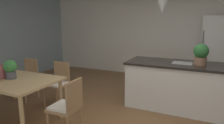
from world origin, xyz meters
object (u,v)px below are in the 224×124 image
object	(u,v)px
refrigerator	(214,52)
potted_plant_on_island	(201,54)
chair_far_right	(58,82)
dining_table	(4,81)
potted_plant_on_table	(10,69)
chair_kitchen_end	(67,106)
kitchen_island	(179,85)
vase_on_dining_table	(2,71)
chair_far_left	(27,77)

from	to	relation	value
refrigerator	potted_plant_on_island	bearing A→B (deg)	-99.10
refrigerator	chair_far_right	bearing A→B (deg)	-136.53
potted_plant_on_island	chair_far_right	bearing A→B (deg)	-161.28
dining_table	potted_plant_on_table	bearing A→B (deg)	0.95
chair_kitchen_end	kitchen_island	bearing A→B (deg)	52.18
kitchen_island	vase_on_dining_table	bearing A→B (deg)	-145.98
chair_far_left	vase_on_dining_table	bearing A→B (deg)	-62.18
chair_kitchen_end	chair_far_left	world-z (taller)	same
refrigerator	potted_plant_on_island	size ratio (longest dim) A/B	4.78
refrigerator	chair_kitchen_end	bearing A→B (deg)	-118.98
chair_kitchen_end	kitchen_island	world-z (taller)	kitchen_island
chair_far_right	potted_plant_on_table	xyz separation A→B (m)	(-0.23, -0.85, 0.44)
kitchen_island	potted_plant_on_island	distance (m)	0.73
potted_plant_on_table	chair_far_left	bearing A→B (deg)	126.07
chair_far_left	potted_plant_on_table	xyz separation A→B (m)	(0.62, -0.85, 0.44)
dining_table	potted_plant_on_island	world-z (taller)	potted_plant_on_island
potted_plant_on_table	potted_plant_on_island	bearing A→B (deg)	31.54
dining_table	vase_on_dining_table	size ratio (longest dim) A/B	8.17
chair_far_right	vase_on_dining_table	xyz separation A→B (m)	(-0.38, -0.89, 0.39)
potted_plant_on_table	kitchen_island	bearing A→B (deg)	34.96
chair_far_right	vase_on_dining_table	bearing A→B (deg)	-113.25
chair_far_right	potted_plant_on_table	size ratio (longest dim) A/B	2.76
chair_far_right	potted_plant_on_island	bearing A→B (deg)	18.72
refrigerator	potted_plant_on_table	xyz separation A→B (m)	(-3.10, -3.57, 0.00)
chair_kitchen_end	vase_on_dining_table	world-z (taller)	vase_on_dining_table
chair_far_left	chair_far_right	world-z (taller)	same
potted_plant_on_island	vase_on_dining_table	bearing A→B (deg)	-149.18
potted_plant_on_island	potted_plant_on_table	bearing A→B (deg)	-148.46
chair_far_left	potted_plant_on_island	distance (m)	3.59
chair_kitchen_end	chair_far_left	distance (m)	1.94
chair_kitchen_end	vase_on_dining_table	bearing A→B (deg)	-178.22
chair_far_right	refrigerator	bearing A→B (deg)	43.47
chair_far_right	potted_plant_on_island	distance (m)	2.79
chair_kitchen_end	vase_on_dining_table	xyz separation A→B (m)	(-1.27, -0.04, 0.39)
chair_far_left	chair_kitchen_end	bearing A→B (deg)	-26.03
dining_table	potted_plant_on_island	distance (m)	3.49
chair_far_left	chair_far_right	xyz separation A→B (m)	(0.85, 0.00, 0.00)
potted_plant_on_island	refrigerator	bearing A→B (deg)	80.90
vase_on_dining_table	kitchen_island	bearing A→B (deg)	34.02
chair_far_right	kitchen_island	size ratio (longest dim) A/B	0.44
kitchen_island	chair_kitchen_end	bearing A→B (deg)	-127.82
chair_kitchen_end	refrigerator	distance (m)	4.10
chair_kitchen_end	refrigerator	world-z (taller)	refrigerator
chair_far_left	refrigerator	xyz separation A→B (m)	(3.72, 2.72, 0.44)
kitchen_island	potted_plant_on_table	xyz separation A→B (m)	(-2.46, -1.72, 0.45)
chair_far_left	kitchen_island	distance (m)	3.20
dining_table	chair_far_right	distance (m)	0.98
dining_table	chair_kitchen_end	bearing A→B (deg)	0.08
chair_far_right	kitchen_island	bearing A→B (deg)	21.36
kitchen_island	potted_plant_on_island	world-z (taller)	potted_plant_on_island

